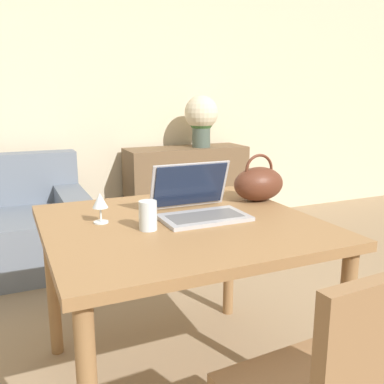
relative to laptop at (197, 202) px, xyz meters
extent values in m
cube|color=beige|center=(-0.05, 2.28, 0.53)|extent=(10.00, 0.06, 2.70)
cube|color=olive|center=(-0.10, -0.06, -0.08)|extent=(1.10, 1.04, 0.04)
cylinder|color=olive|center=(0.39, -0.52, -0.46)|extent=(0.06, 0.06, 0.72)
cylinder|color=olive|center=(-0.59, 0.41, -0.46)|extent=(0.06, 0.06, 0.72)
cylinder|color=olive|center=(0.39, 0.41, -0.46)|extent=(0.06, 0.06, 0.72)
cube|color=slate|center=(-0.31, 1.64, -0.54)|extent=(0.20, 0.89, 0.56)
cube|color=brown|center=(0.81, 2.00, -0.42)|extent=(1.13, 0.40, 0.79)
cube|color=#ADADB2|center=(0.00, -0.07, -0.05)|extent=(0.37, 0.22, 0.02)
cube|color=slate|center=(0.00, -0.08, -0.04)|extent=(0.31, 0.14, 0.00)
cube|color=#ADADB2|center=(0.00, 0.08, 0.06)|extent=(0.37, 0.08, 0.21)
cube|color=#19233D|center=(0.00, 0.08, 0.06)|extent=(0.34, 0.07, 0.19)
cylinder|color=silver|center=(-0.26, -0.11, 0.00)|extent=(0.07, 0.07, 0.12)
cylinder|color=silver|center=(-0.41, 0.06, -0.06)|extent=(0.06, 0.06, 0.01)
cylinder|color=silver|center=(-0.41, 0.06, -0.02)|extent=(0.01, 0.01, 0.06)
cone|color=silver|center=(-0.41, 0.06, 0.04)|extent=(0.06, 0.06, 0.06)
ellipsoid|color=#592D1E|center=(0.39, 0.12, 0.02)|extent=(0.26, 0.18, 0.17)
torus|color=#592D1E|center=(0.39, 0.12, 0.10)|extent=(0.16, 0.01, 0.16)
cylinder|color=#47564C|center=(0.94, 1.96, 0.08)|extent=(0.17, 0.17, 0.20)
sphere|color=#3D6B38|center=(0.94, 1.96, 0.23)|extent=(0.23, 0.23, 0.23)
sphere|color=beige|center=(0.94, 1.96, 0.29)|extent=(0.31, 0.31, 0.31)
camera|label=1|loc=(-0.76, -1.64, 0.46)|focal=40.00mm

